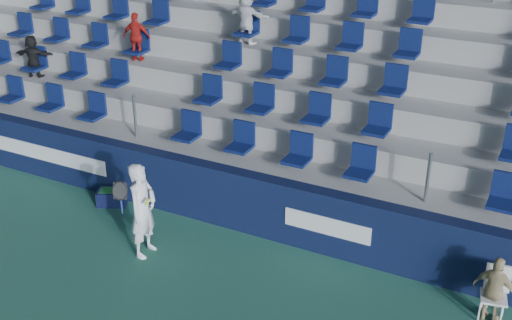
% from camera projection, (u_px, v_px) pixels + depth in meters
% --- Properties ---
extents(sponsor_wall, '(24.00, 0.32, 1.20)m').
position_uv_depth(sponsor_wall, '(255.00, 204.00, 11.96)').
color(sponsor_wall, '#0F183A').
rests_on(sponsor_wall, ground).
extents(grandstand, '(24.00, 8.17, 6.63)m').
position_uv_depth(grandstand, '(352.00, 55.00, 15.39)').
color(grandstand, '#9C9C97').
rests_on(grandstand, ground).
extents(tennis_player, '(0.69, 0.67, 1.77)m').
position_uv_depth(tennis_player, '(143.00, 210.00, 11.19)').
color(tennis_player, silver).
rests_on(tennis_player, ground).
extents(line_judge_chair, '(0.45, 0.47, 0.88)m').
position_uv_depth(line_judge_chair, '(496.00, 289.00, 9.78)').
color(line_judge_chair, white).
rests_on(line_judge_chair, ground).
extents(line_judge, '(0.70, 0.40, 1.13)m').
position_uv_depth(line_judge, '(495.00, 290.00, 9.64)').
color(line_judge, tan).
rests_on(line_judge, ground).
extents(ball_bin, '(0.69, 0.59, 0.33)m').
position_uv_depth(ball_bin, '(112.00, 196.00, 13.10)').
color(ball_bin, '#0F153A').
rests_on(ball_bin, ground).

